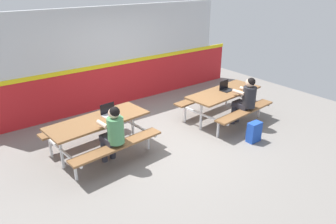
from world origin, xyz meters
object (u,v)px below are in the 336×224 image
Objects in this scene: picnic_table_left at (99,127)px; backpack_dark at (254,132)px; laptop_silver at (109,113)px; laptop_dark at (226,88)px; student_nearer at (113,131)px; student_further at (246,98)px; picnic_table_right at (224,98)px.

picnic_table_left reaches higher than backpack_dark.
laptop_silver is 1.00× the size of laptop_dark.
student_nearer is at bearing -86.81° from picnic_table_left.
student_further is (3.24, -0.90, 0.13)m from picnic_table_left.
laptop_silver and laptop_dark have the same top height.
student_further is at bearing 56.04° from backpack_dark.
backpack_dark is at bearing -107.28° from laptop_dark.
student_further is 0.90m from backpack_dark.
laptop_silver is at bearing 172.85° from laptop_dark.
laptop_dark is (-0.04, 0.59, 0.08)m from student_further.
student_further is at bearing -86.02° from laptop_dark.
student_nearer is at bearing -176.18° from picnic_table_right.
laptop_silver is 3.05m from backpack_dark.
backpack_dark is at bearing -31.87° from laptop_silver.
laptop_silver reaches higher than picnic_table_right.
picnic_table_right is 2.86m from laptop_silver.
student_further is (3.21, -0.34, 0.00)m from student_nearer.
picnic_table_right is 0.58m from student_further.
picnic_table_left is 1.67× the size of student_further.
picnic_table_right is at bearing -6.45° from picnic_table_left.
laptop_dark is (3.20, -0.30, 0.21)m from picnic_table_left.
student_further is (0.14, -0.55, 0.13)m from picnic_table_right.
picnic_table_left and picnic_table_right have the same top height.
student_nearer is at bearing -111.96° from laptop_silver.
picnic_table_right is 5.96× the size of laptop_dark.
laptop_silver is at bearing 162.06° from student_further.
picnic_table_left is 5.96× the size of laptop_silver.
picnic_table_right is 4.58× the size of backpack_dark.
laptop_dark is (0.10, 0.05, 0.21)m from picnic_table_right.
backpack_dark is at bearing -123.96° from student_further.
laptop_silver is (0.28, 0.06, 0.21)m from picnic_table_left.
student_further reaches higher than laptop_silver.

